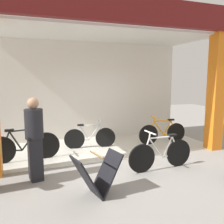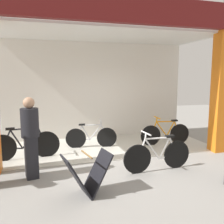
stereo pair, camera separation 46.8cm
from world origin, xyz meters
TOP-DOWN VIEW (x-y plane):
  - ground_plane at (0.00, 0.00)m, footprint 20.39×20.39m
  - shop_facade at (0.00, 1.45)m, footprint 6.39×2.87m
  - bicycle_inside_0 at (-0.46, 1.28)m, footprint 1.50×0.41m
  - bicycle_inside_1 at (1.83, 0.99)m, footprint 1.60×0.44m
  - bicycle_inside_2 at (-2.29, 0.74)m, footprint 1.75×0.48m
  - bicycle_parked_0 at (0.64, -0.87)m, footprint 1.64×0.45m
  - sandwich_board_sign at (-1.09, -1.57)m, footprint 0.92×0.64m
  - pedestrian_3 at (-2.07, -0.48)m, footprint 0.42×0.42m

SIDE VIEW (x-z plane):
  - ground_plane at x=0.00m, z-range 0.00..0.00m
  - bicycle_inside_0 at x=-0.46m, z-range -0.08..0.75m
  - bicycle_inside_1 at x=1.83m, z-range -0.09..0.79m
  - bicycle_parked_0 at x=0.64m, z-range -0.09..0.81m
  - sandwich_board_sign at x=-1.09m, z-range 0.00..0.77m
  - bicycle_inside_2 at x=-2.29m, z-range -0.10..0.87m
  - pedestrian_3 at x=-2.07m, z-range 0.04..1.73m
  - shop_facade at x=0.00m, z-range 0.17..4.11m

